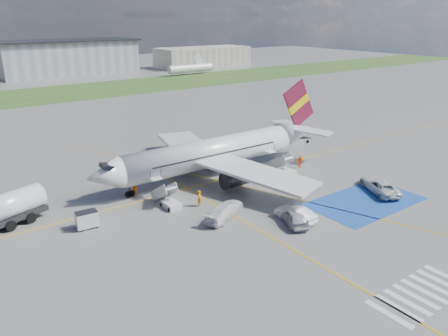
# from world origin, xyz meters

# --- Properties ---
(ground) EXTENTS (400.00, 400.00, 0.00)m
(ground) POSITION_xyz_m (0.00, 0.00, 0.00)
(ground) COLOR #60605E
(ground) RESTS_ON ground
(grass_strip) EXTENTS (400.00, 30.00, 0.01)m
(grass_strip) POSITION_xyz_m (0.00, 95.00, 0.01)
(grass_strip) COLOR #2D4C1E
(grass_strip) RESTS_ON ground
(taxiway_line_main) EXTENTS (120.00, 0.20, 0.01)m
(taxiway_line_main) POSITION_xyz_m (0.00, 12.00, 0.01)
(taxiway_line_main) COLOR gold
(taxiway_line_main) RESTS_ON ground
(taxiway_line_cross) EXTENTS (0.20, 60.00, 0.01)m
(taxiway_line_cross) POSITION_xyz_m (-5.00, -10.00, 0.01)
(taxiway_line_cross) COLOR gold
(taxiway_line_cross) RESTS_ON ground
(taxiway_line_diag) EXTENTS (20.71, 56.45, 0.01)m
(taxiway_line_diag) POSITION_xyz_m (0.00, 12.00, 0.01)
(taxiway_line_diag) COLOR gold
(taxiway_line_diag) RESTS_ON ground
(staging_box) EXTENTS (14.00, 8.00, 0.01)m
(staging_box) POSITION_xyz_m (10.00, -4.00, 0.01)
(staging_box) COLOR #1A479E
(staging_box) RESTS_ON ground
(crosswalk) EXTENTS (9.00, 4.00, 0.01)m
(crosswalk) POSITION_xyz_m (-1.80, -18.00, 0.01)
(crosswalk) COLOR silver
(crosswalk) RESTS_ON ground
(terminal_centre) EXTENTS (48.00, 18.00, 12.00)m
(terminal_centre) POSITION_xyz_m (20.00, 135.00, 6.00)
(terminal_centre) COLOR gray
(terminal_centre) RESTS_ON ground
(terminal_east) EXTENTS (40.00, 16.00, 8.00)m
(terminal_east) POSITION_xyz_m (75.00, 128.00, 4.00)
(terminal_east) COLOR gray
(terminal_east) RESTS_ON ground
(airliner) EXTENTS (36.81, 32.95, 11.92)m
(airliner) POSITION_xyz_m (1.51, 14.00, 3.39)
(airliner) COLOR silver
(airliner) RESTS_ON ground
(airstairs_fwd) EXTENTS (1.90, 5.20, 3.60)m
(airstairs_fwd) POSITION_xyz_m (-9.50, 8.70, 0.62)
(airstairs_fwd) COLOR silver
(airstairs_fwd) RESTS_ON ground
(airstairs_aft) EXTENTS (1.90, 5.20, 3.60)m
(airstairs_aft) POSITION_xyz_m (9.00, 8.70, 0.62)
(airstairs_aft) COLOR silver
(airstairs_aft) RESTS_ON ground
(gpu_cart) EXTENTS (2.34, 1.63, 1.85)m
(gpu_cart) POSITION_xyz_m (-19.10, 9.07, 0.84)
(gpu_cart) COLOR silver
(gpu_cart) RESTS_ON ground
(belt_loader) EXTENTS (4.84, 2.97, 1.40)m
(belt_loader) POSITION_xyz_m (21.83, 18.89, 0.35)
(belt_loader) COLOR silver
(belt_loader) RESTS_ON ground
(car_silver_a) EXTENTS (3.71, 5.17, 1.64)m
(car_silver_a) POSITION_xyz_m (-1.07, -3.13, 0.82)
(car_silver_a) COLOR #BABDC2
(car_silver_a) RESTS_ON ground
(car_silver_b) EXTENTS (2.16, 5.00, 1.60)m
(car_silver_b) POSITION_xyz_m (-0.43, -2.69, 0.80)
(car_silver_b) COLOR silver
(car_silver_b) RESTS_ON ground
(van_white_a) EXTENTS (4.81, 6.07, 2.07)m
(van_white_a) POSITION_xyz_m (14.08, -3.02, 1.04)
(van_white_a) COLOR silver
(van_white_a) RESTS_ON ground
(van_white_b) EXTENTS (5.48, 4.20, 2.00)m
(van_white_b) POSITION_xyz_m (-5.95, 2.70, 1.00)
(van_white_b) COLOR white
(van_white_b) RESTS_ON ground
(crew_fwd) EXTENTS (0.82, 0.85, 1.96)m
(crew_fwd) POSITION_xyz_m (-6.59, 6.71, 0.98)
(crew_fwd) COLOR orange
(crew_fwd) RESTS_ON ground
(crew_nose) EXTENTS (1.03, 1.16, 1.97)m
(crew_nose) POSITION_xyz_m (-11.45, 13.86, 0.99)
(crew_nose) COLOR orange
(crew_nose) RESTS_ON ground
(crew_aft) EXTENTS (1.02, 1.12, 1.83)m
(crew_aft) POSITION_xyz_m (12.71, 9.42, 0.92)
(crew_aft) COLOR orange
(crew_aft) RESTS_ON ground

